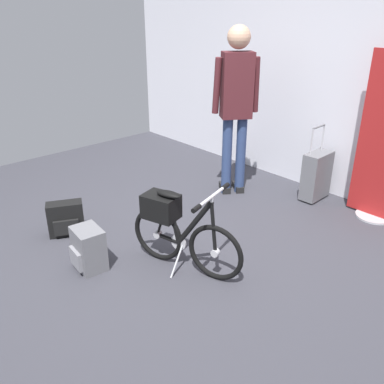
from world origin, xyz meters
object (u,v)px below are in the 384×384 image
handbag_on_floor (66,219)px  folding_bike_foreground (177,228)px  rolling_suitcase (316,175)px  visitor_near_wall (236,101)px  backpack_on_floor (88,249)px

handbag_on_floor → folding_bike_foreground: bearing=21.8°
folding_bike_foreground → rolling_suitcase: (0.03, 1.98, -0.08)m
visitor_near_wall → backpack_on_floor: visitor_near_wall is taller
rolling_suitcase → backpack_on_floor: bearing=-101.0°
folding_bike_foreground → backpack_on_floor: bearing=-129.7°
backpack_on_floor → folding_bike_foreground: bearing=50.3°
rolling_suitcase → backpack_on_floor: (-0.49, -2.53, -0.11)m
handbag_on_floor → backpack_on_floor: bearing=-10.5°
rolling_suitcase → backpack_on_floor: rolling_suitcase is taller
rolling_suitcase → handbag_on_floor: 2.67m
visitor_near_wall → handbag_on_floor: size_ratio=5.09×
folding_bike_foreground → rolling_suitcase: 1.98m
folding_bike_foreground → rolling_suitcase: rolling_suitcase is taller
backpack_on_floor → rolling_suitcase: bearing=79.0°
rolling_suitcase → handbag_on_floor: bearing=-115.0°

